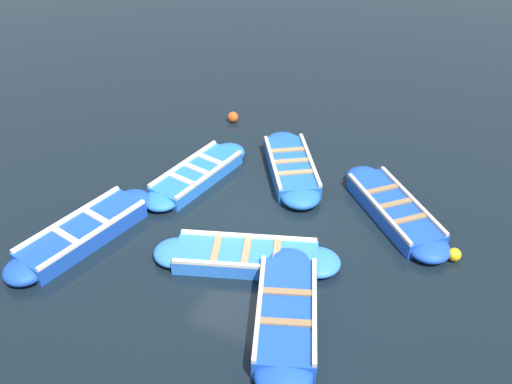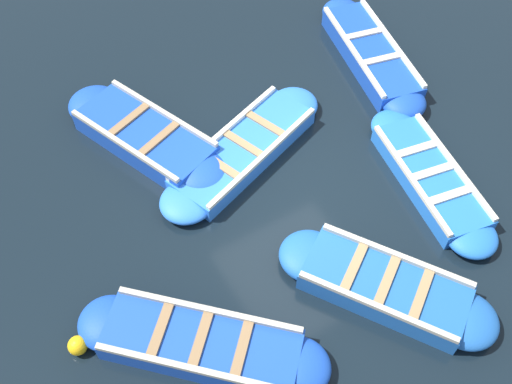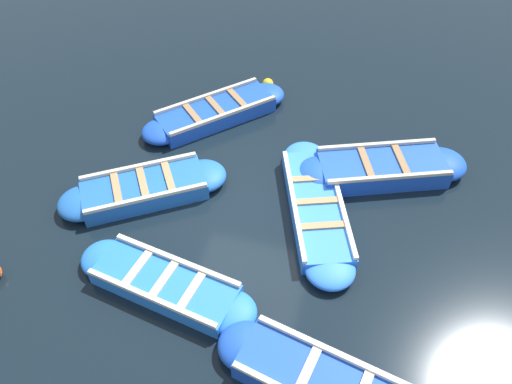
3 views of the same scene
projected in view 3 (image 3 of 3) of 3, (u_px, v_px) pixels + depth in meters
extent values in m
plane|color=black|center=(245.00, 214.00, 9.45)|extent=(120.00, 120.00, 0.00)
ellipsoid|color=#1947B7|center=(246.00, 346.00, 7.42)|extent=(0.98, 1.00, 0.37)
cube|color=silver|center=(345.00, 357.00, 7.07)|extent=(0.65, 2.66, 0.07)
cube|color=beige|center=(308.00, 370.00, 6.96)|extent=(0.80, 0.30, 0.04)
cube|color=blue|center=(316.00, 207.00, 9.38)|extent=(2.95, 1.84, 0.29)
ellipsoid|color=blue|center=(330.00, 269.00, 8.42)|extent=(1.15, 1.13, 0.29)
ellipsoid|color=blue|center=(305.00, 157.00, 10.34)|extent=(1.15, 1.13, 0.29)
cube|color=silver|center=(340.00, 199.00, 9.27)|extent=(2.61, 1.01, 0.07)
cube|color=silver|center=(294.00, 202.00, 9.22)|extent=(2.61, 1.01, 0.07)
cube|color=#9E7A51|center=(322.00, 226.00, 8.85)|extent=(0.42, 0.83, 0.04)
cube|color=#9E7A51|center=(317.00, 201.00, 9.26)|extent=(0.42, 0.83, 0.04)
cube|color=#9E7A51|center=(312.00, 178.00, 9.66)|extent=(0.42, 0.83, 0.04)
cube|color=#1E59AD|center=(144.00, 189.00, 9.66)|extent=(2.10, 2.50, 0.35)
ellipsoid|color=#1E59AD|center=(82.00, 203.00, 9.41)|extent=(1.27, 1.28, 0.35)
ellipsoid|color=#1E59AD|center=(203.00, 176.00, 9.91)|extent=(1.27, 1.28, 0.35)
cube|color=#B2AD9E|center=(146.00, 198.00, 9.21)|extent=(1.32, 1.96, 0.07)
cube|color=#B2AD9E|center=(139.00, 166.00, 9.80)|extent=(1.32, 1.96, 0.07)
cube|color=#9E7A51|center=(116.00, 188.00, 9.41)|extent=(0.80, 0.59, 0.04)
cube|color=#9E7A51|center=(143.00, 182.00, 9.52)|extent=(0.80, 0.59, 0.04)
cube|color=#9E7A51|center=(168.00, 177.00, 9.63)|extent=(0.80, 0.59, 0.04)
cube|color=blue|center=(165.00, 284.00, 8.20)|extent=(1.28, 2.54, 0.29)
ellipsoid|color=blue|center=(105.00, 259.00, 8.55)|extent=(0.94, 0.96, 0.29)
ellipsoid|color=blue|center=(231.00, 312.00, 7.85)|extent=(0.94, 0.96, 0.29)
cube|color=beige|center=(150.00, 298.00, 7.82)|extent=(0.49, 2.35, 0.07)
cube|color=beige|center=(177.00, 260.00, 8.32)|extent=(0.49, 2.35, 0.07)
cube|color=beige|center=(138.00, 267.00, 8.23)|extent=(0.79, 0.27, 0.04)
cube|color=beige|center=(164.00, 279.00, 8.08)|extent=(0.79, 0.27, 0.04)
cube|color=beige|center=(192.00, 290.00, 7.93)|extent=(0.79, 0.27, 0.04)
cube|color=#1947B7|center=(382.00, 169.00, 10.03)|extent=(1.87, 2.71, 0.39)
ellipsoid|color=#1947B7|center=(320.00, 173.00, 9.94)|extent=(1.24, 1.26, 0.39)
ellipsoid|color=#1947B7|center=(442.00, 164.00, 10.12)|extent=(1.24, 1.26, 0.39)
cube|color=#B2AD9E|center=(391.00, 177.00, 9.54)|extent=(0.96, 2.32, 0.07)
cube|color=#B2AD9E|center=(377.00, 144.00, 10.19)|extent=(0.96, 2.32, 0.07)
cube|color=olive|center=(366.00, 162.00, 9.85)|extent=(0.90, 0.46, 0.04)
cube|color=olive|center=(401.00, 160.00, 9.90)|extent=(0.90, 0.46, 0.04)
cube|color=#1947B7|center=(216.00, 113.00, 11.33)|extent=(2.55, 2.52, 0.33)
ellipsoid|color=#1947B7|center=(162.00, 132.00, 10.86)|extent=(1.22, 1.22, 0.33)
ellipsoid|color=#1947B7|center=(266.00, 95.00, 11.80)|extent=(1.22, 1.22, 0.33)
cube|color=#B2AD9E|center=(224.00, 115.00, 10.93)|extent=(1.92, 1.88, 0.07)
cube|color=#B2AD9E|center=(207.00, 96.00, 11.43)|extent=(1.92, 1.88, 0.07)
cube|color=olive|center=(193.00, 114.00, 11.00)|extent=(0.67, 0.68, 0.04)
cube|color=olive|center=(215.00, 106.00, 11.19)|extent=(0.67, 0.68, 0.04)
cube|color=olive|center=(237.00, 98.00, 11.39)|extent=(0.67, 0.68, 0.04)
sphere|color=#EAB214|center=(268.00, 84.00, 12.16)|extent=(0.27, 0.27, 0.27)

